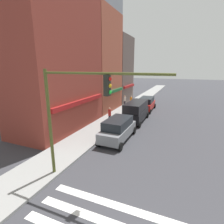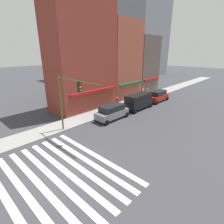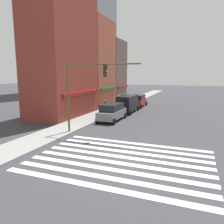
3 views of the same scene
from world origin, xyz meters
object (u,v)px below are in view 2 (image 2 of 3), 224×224
(van_black, at_px, (138,101))
(suv_red, at_px, (158,96))
(pedestrian_white_shirt, at_px, (143,92))
(pedestrian_red_jacket, at_px, (117,102))
(suv_grey, at_px, (112,112))
(traffic_signal, at_px, (68,95))
(pedestrian_orange_vest, at_px, (147,93))

(van_black, bearing_deg, suv_red, -0.29)
(pedestrian_white_shirt, distance_m, pedestrian_red_jacket, 8.98)
(suv_grey, xyz_separation_m, pedestrian_red_jacket, (3.74, 2.43, 0.04))
(van_black, height_order, pedestrian_white_shirt, van_black)
(suv_red, distance_m, pedestrian_white_shirt, 3.72)
(traffic_signal, height_order, pedestrian_white_shirt, traffic_signal)
(suv_red, relative_size, pedestrian_white_shirt, 2.68)
(suv_grey, distance_m, pedestrian_red_jacket, 4.45)
(suv_grey, xyz_separation_m, pedestrian_white_shirt, (12.63, 3.64, 0.04))
(suv_red, distance_m, pedestrian_red_jacket, 8.51)
(pedestrian_white_shirt, bearing_deg, suv_grey, -63.86)
(van_black, xyz_separation_m, pedestrian_white_shirt, (6.68, 3.64, -0.21))
(traffic_signal, xyz_separation_m, van_black, (12.27, -0.08, -3.08))
(traffic_signal, bearing_deg, suv_red, -0.24)
(suv_red, distance_m, pedestrian_orange_vest, 2.65)
(pedestrian_red_jacket, bearing_deg, van_black, 17.32)
(suv_grey, distance_m, pedestrian_white_shirt, 13.14)
(suv_grey, xyz_separation_m, pedestrian_orange_vest, (12.48, 2.58, 0.04))
(suv_grey, bearing_deg, pedestrian_orange_vest, 12.19)
(traffic_signal, xyz_separation_m, pedestrian_orange_vest, (18.80, 2.50, -3.29))
(pedestrian_orange_vest, xyz_separation_m, pedestrian_white_shirt, (0.14, 1.06, 0.00))
(van_black, height_order, pedestrian_red_jacket, van_black)
(van_black, distance_m, pedestrian_red_jacket, 3.29)
(traffic_signal, bearing_deg, van_black, -0.35)
(van_black, bearing_deg, traffic_signal, 179.35)
(suv_grey, xyz_separation_m, suv_red, (11.90, 0.00, 0.00))
(suv_red, bearing_deg, pedestrian_red_jacket, 162.35)
(pedestrian_white_shirt, bearing_deg, traffic_signal, -69.29)
(suv_grey, height_order, pedestrian_red_jacket, suv_grey)
(traffic_signal, height_order, suv_grey, traffic_signal)
(suv_red, bearing_deg, traffic_signal, 178.67)
(pedestrian_red_jacket, bearing_deg, suv_red, 48.36)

